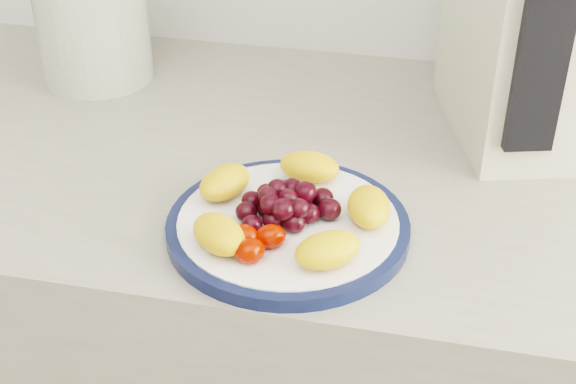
# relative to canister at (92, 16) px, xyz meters

# --- Properties ---
(plate_rim) EXTENTS (0.25, 0.25, 0.01)m
(plate_rim) POSITION_rel_canister_xyz_m (0.34, -0.31, -0.08)
(plate_rim) COLOR #0E193C
(plate_rim) RESTS_ON counter
(plate_face) EXTENTS (0.22, 0.22, 0.02)m
(plate_face) POSITION_rel_canister_xyz_m (0.34, -0.31, -0.08)
(plate_face) COLOR white
(plate_face) RESTS_ON counter
(canister) EXTENTS (0.16, 0.16, 0.18)m
(canister) POSITION_rel_canister_xyz_m (0.00, 0.00, 0.00)
(canister) COLOR #3F570D
(canister) RESTS_ON counter
(appliance_body) EXTENTS (0.24, 0.29, 0.31)m
(appliance_body) POSITION_rel_canister_xyz_m (0.58, -0.02, 0.06)
(appliance_body) COLOR beige
(appliance_body) RESTS_ON counter
(appliance_panel) EXTENTS (0.06, 0.03, 0.23)m
(appliance_panel) POSITION_rel_canister_xyz_m (0.58, -0.16, 0.07)
(appliance_panel) COLOR black
(appliance_panel) RESTS_ON appliance_body
(fruit_plate) EXTENTS (0.21, 0.20, 0.04)m
(fruit_plate) POSITION_rel_canister_xyz_m (0.34, -0.31, -0.06)
(fruit_plate) COLOR orange
(fruit_plate) RESTS_ON plate_face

